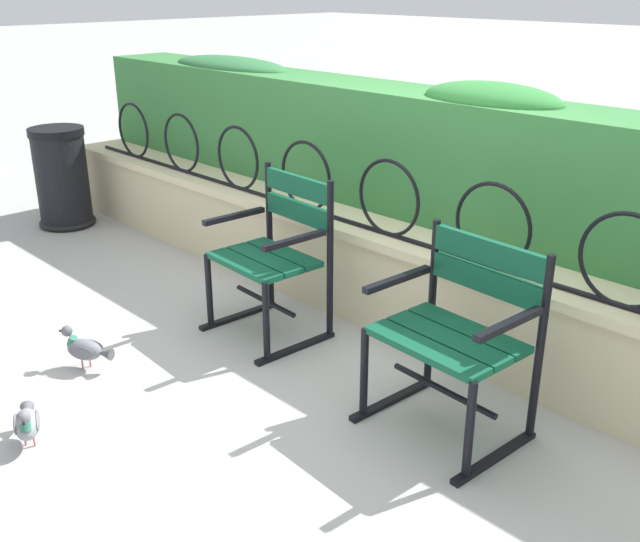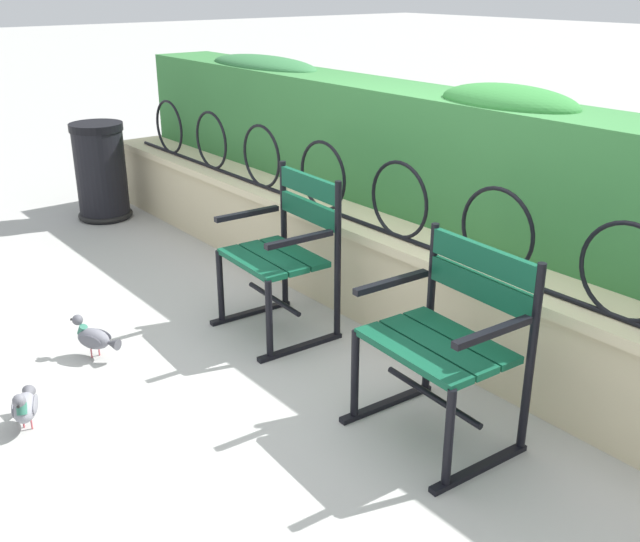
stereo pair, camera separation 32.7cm
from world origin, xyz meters
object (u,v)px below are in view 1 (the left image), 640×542
trash_bin (62,180)px  park_chair_right (459,330)px  pigeon_far_side (85,348)px  park_chair_left (275,252)px  pigeon_near_chairs (27,422)px

trash_bin → park_chair_right: bearing=-1.2°
park_chair_right → pigeon_far_side: park_chair_right is taller
park_chair_left → pigeon_near_chairs: (0.11, -1.48, -0.36)m
pigeon_far_side → trash_bin: 2.49m
trash_bin → pigeon_near_chairs: bearing=-29.1°
pigeon_near_chairs → trash_bin: trash_bin is taller
park_chair_left → pigeon_near_chairs: 1.52m
park_chair_left → pigeon_far_side: 1.10m
park_chair_right → pigeon_near_chairs: bearing=-128.7°
park_chair_right → trash_bin: 3.84m
park_chair_right → trash_bin: size_ratio=1.08×
park_chair_right → pigeon_near_chairs: 1.86m
park_chair_left → pigeon_far_side: bearing=-108.7°
park_chair_right → park_chair_left: bearing=177.6°
park_chair_left → pigeon_near_chairs: size_ratio=3.18×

